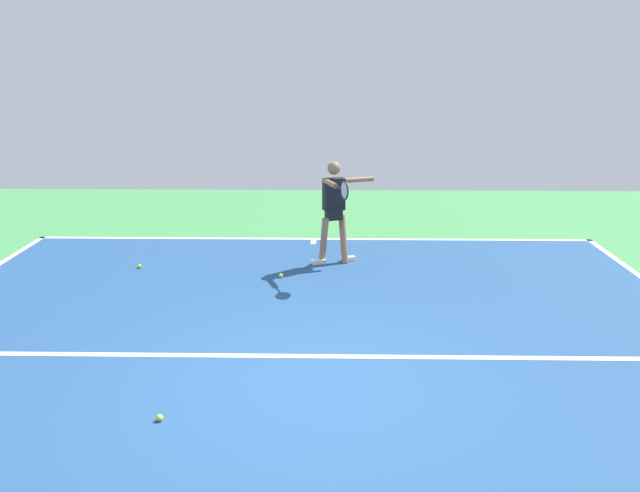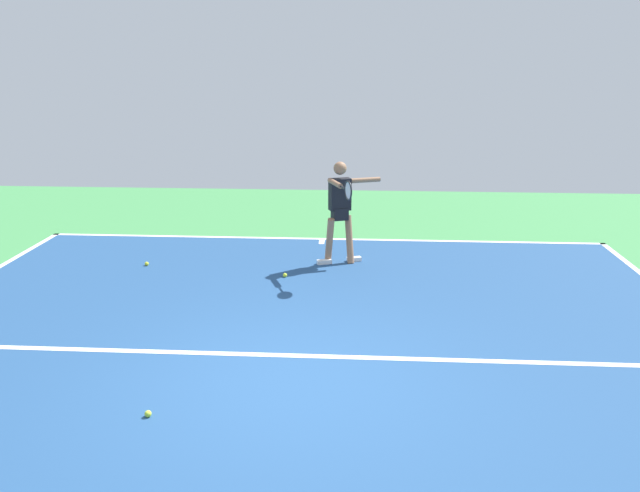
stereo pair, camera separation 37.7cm
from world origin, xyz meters
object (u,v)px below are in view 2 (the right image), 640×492
object	(u,v)px
tennis_ball_centre_court	(285,275)
tennis_player	(341,206)
tennis_ball_far_corner	(147,264)
tennis_ball_near_service_line	(148,414)

from	to	relation	value
tennis_ball_centre_court	tennis_player	bearing A→B (deg)	-137.22
tennis_ball_far_corner	tennis_ball_near_service_line	size ratio (longest dim) A/B	1.00
tennis_player	tennis_ball_far_corner	bearing A→B (deg)	-14.71
tennis_ball_centre_court	tennis_ball_near_service_line	world-z (taller)	same
tennis_ball_centre_court	tennis_ball_far_corner	world-z (taller)	same
tennis_player	tennis_ball_near_service_line	distance (m)	5.28
tennis_player	tennis_ball_far_corner	xyz separation A→B (m)	(3.17, 0.35, -0.94)
tennis_player	tennis_ball_centre_court	bearing A→B (deg)	21.86
tennis_ball_centre_court	tennis_ball_far_corner	distance (m)	2.37
tennis_player	tennis_ball_centre_court	size ratio (longest dim) A/B	25.79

